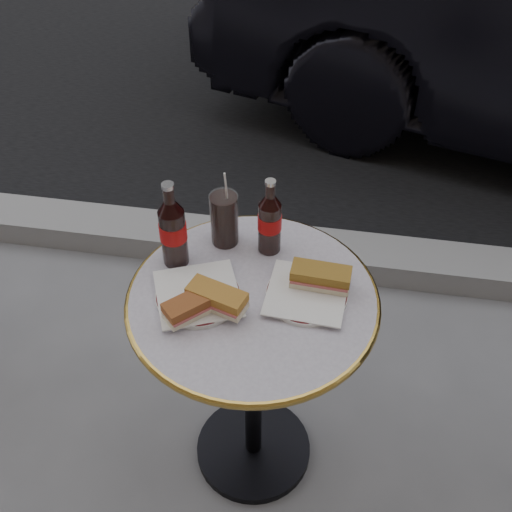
% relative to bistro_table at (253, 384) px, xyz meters
% --- Properties ---
extents(ground, '(80.00, 80.00, 0.00)m').
position_rel_bistro_table_xyz_m(ground, '(0.00, 0.00, -0.37)').
color(ground, slate).
rests_on(ground, ground).
extents(curb, '(40.00, 0.20, 0.12)m').
position_rel_bistro_table_xyz_m(curb, '(0.00, 0.90, -0.32)').
color(curb, gray).
rests_on(curb, ground).
extents(bistro_table, '(0.62, 0.62, 0.73)m').
position_rel_bistro_table_xyz_m(bistro_table, '(0.00, 0.00, 0.00)').
color(bistro_table, '#BAB2C4').
rests_on(bistro_table, ground).
extents(plate_left, '(0.25, 0.25, 0.01)m').
position_rel_bistro_table_xyz_m(plate_left, '(-0.13, -0.03, 0.37)').
color(plate_left, silver).
rests_on(plate_left, bistro_table).
extents(plate_right, '(0.24, 0.24, 0.01)m').
position_rel_bistro_table_xyz_m(plate_right, '(0.13, 0.02, 0.37)').
color(plate_right, white).
rests_on(plate_right, bistro_table).
extents(sandwich_left_a, '(0.14, 0.14, 0.05)m').
position_rel_bistro_table_xyz_m(sandwich_left_a, '(-0.13, -0.09, 0.40)').
color(sandwich_left_a, brown).
rests_on(sandwich_left_a, plate_left).
extents(sandwich_left_b, '(0.15, 0.11, 0.05)m').
position_rel_bistro_table_xyz_m(sandwich_left_b, '(-0.08, -0.06, 0.40)').
color(sandwich_left_b, '#AD722B').
rests_on(sandwich_left_b, plate_left).
extents(sandwich_right, '(0.15, 0.08, 0.05)m').
position_rel_bistro_table_xyz_m(sandwich_right, '(0.16, 0.05, 0.40)').
color(sandwich_right, olive).
rests_on(sandwich_right, plate_right).
extents(cola_bottle_left, '(0.08, 0.08, 0.25)m').
position_rel_bistro_table_xyz_m(cola_bottle_left, '(-0.21, 0.09, 0.49)').
color(cola_bottle_left, black).
rests_on(cola_bottle_left, bistro_table).
extents(cola_bottle_right, '(0.07, 0.07, 0.22)m').
position_rel_bistro_table_xyz_m(cola_bottle_right, '(0.01, 0.17, 0.48)').
color(cola_bottle_right, black).
rests_on(cola_bottle_right, bistro_table).
extents(cola_glass, '(0.08, 0.08, 0.15)m').
position_rel_bistro_table_xyz_m(cola_glass, '(-0.11, 0.19, 0.44)').
color(cola_glass, black).
rests_on(cola_glass, bistro_table).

